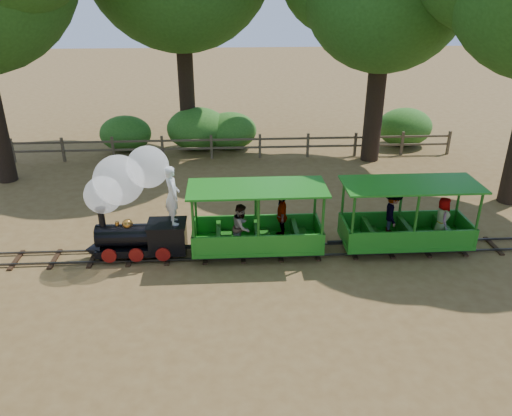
{
  "coord_description": "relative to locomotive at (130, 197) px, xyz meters",
  "views": [
    {
      "loc": [
        -0.34,
        -11.76,
        6.79
      ],
      "look_at": [
        0.39,
        0.5,
        1.14
      ],
      "focal_mm": 35.0,
      "sensor_mm": 36.0,
      "label": 1
    }
  ],
  "objects": [
    {
      "name": "ground",
      "position": [
        2.85,
        -0.07,
        -1.74
      ],
      "size": [
        90.0,
        90.0,
        0.0
      ],
      "primitive_type": "plane",
      "color": "olive",
      "rests_on": "ground"
    },
    {
      "name": "track",
      "position": [
        2.85,
        -0.07,
        -1.68
      ],
      "size": [
        22.0,
        1.0,
        0.1
      ],
      "color": "#3F3D3A",
      "rests_on": "ground"
    },
    {
      "name": "locomotive",
      "position": [
        0.0,
        0.0,
        0.0
      ],
      "size": [
        2.71,
        1.28,
        3.11
      ],
      "color": "black",
      "rests_on": "ground"
    },
    {
      "name": "carriage_front",
      "position": [
        3.26,
        -0.09,
        -0.94
      ],
      "size": [
        3.57,
        1.46,
        1.86
      ],
      "color": "#20801B",
      "rests_on": "track"
    },
    {
      "name": "carriage_rear",
      "position": [
        7.31,
        -0.02,
        -0.93
      ],
      "size": [
        3.57,
        1.46,
        1.86
      ],
      "color": "#20801B",
      "rests_on": "track"
    },
    {
      "name": "fence",
      "position": [
        2.85,
        7.93,
        -1.16
      ],
      "size": [
        18.1,
        0.1,
        1.0
      ],
      "color": "brown",
      "rests_on": "ground"
    },
    {
      "name": "shrub_west",
      "position": [
        -1.84,
        9.23,
        -0.98
      ],
      "size": [
        2.2,
        1.69,
        1.52
      ],
      "primitive_type": "ellipsoid",
      "color": "#2D6B1E",
      "rests_on": "ground"
    },
    {
      "name": "shrub_mid_w",
      "position": [
        1.25,
        9.23,
        -0.83
      ],
      "size": [
        2.65,
        2.04,
        1.83
      ],
      "primitive_type": "ellipsoid",
      "color": "#2D6B1E",
      "rests_on": "ground"
    },
    {
      "name": "shrub_mid_e",
      "position": [
        2.64,
        9.23,
        -0.94
      ],
      "size": [
        2.32,
        1.78,
        1.6
      ],
      "primitive_type": "ellipsoid",
      "color": "#2D6B1E",
      "rests_on": "ground"
    },
    {
      "name": "shrub_east",
      "position": [
        10.35,
        9.23,
        -0.9
      ],
      "size": [
        2.42,
        1.86,
        1.68
      ],
      "primitive_type": "ellipsoid",
      "color": "#2D6B1E",
      "rests_on": "ground"
    }
  ]
}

